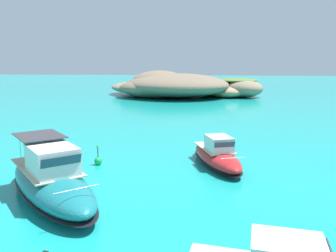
% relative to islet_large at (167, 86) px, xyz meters
% --- Properties ---
extents(islet_large, '(35.57, 35.47, 5.66)m').
position_rel_islet_large_xyz_m(islet_large, '(0.00, 0.00, 0.00)').
color(islet_large, '#756651').
rests_on(islet_large, ground).
extents(islet_small, '(18.04, 16.65, 4.00)m').
position_rel_islet_large_xyz_m(islet_small, '(13.94, 0.96, -0.62)').
color(islet_small, '#756651').
rests_on(islet_small, ground).
extents(motorboat_teal, '(9.18, 9.63, 3.21)m').
position_rel_islet_large_xyz_m(motorboat_teal, '(1.43, -59.47, -1.24)').
color(motorboat_teal, '#19727A').
rests_on(motorboat_teal, ground).
extents(motorboat_red, '(4.60, 7.78, 2.20)m').
position_rel_islet_large_xyz_m(motorboat_red, '(10.34, -52.20, -1.52)').
color(motorboat_red, red).
rests_on(motorboat_red, ground).
extents(channel_buoy, '(0.56, 0.56, 1.48)m').
position_rel_islet_large_xyz_m(channel_buoy, '(1.86, -53.07, -1.92)').
color(channel_buoy, green).
rests_on(channel_buoy, ground).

